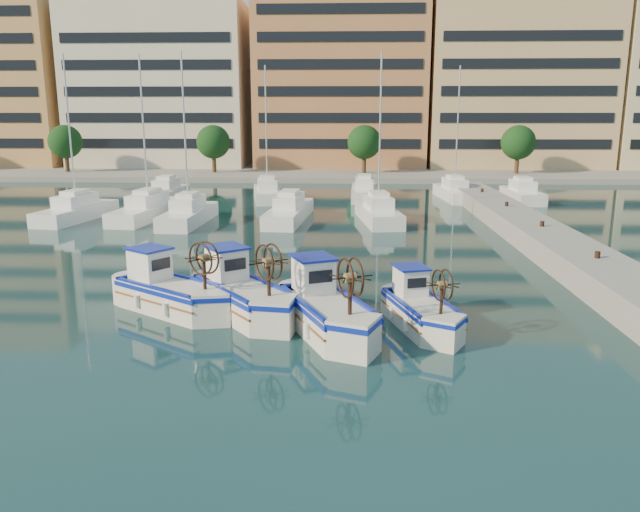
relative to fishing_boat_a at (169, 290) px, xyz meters
The scene contains 8 objects.
ground 5.22m from the fishing_boat_a, 15.97° to the right, with size 300.00×300.00×0.00m, color #1B4246.
quay 19.13m from the fishing_boat_a, 20.13° to the left, with size 3.00×60.00×1.20m, color gray.
waterfront 65.99m from the fishing_boat_a, 77.43° to the left, with size 180.00×40.00×25.60m.
yacht_marina 26.46m from the fishing_boat_a, 85.30° to the left, with size 37.60×22.07×11.50m.
fishing_boat_a is the anchor object (origin of this frame).
fishing_boat_b 2.87m from the fishing_boat_a, ahead, with size 4.47×5.02×3.11m.
fishing_boat_c 6.42m from the fishing_boat_a, 18.95° to the right, with size 3.75×5.16×3.11m.
fishing_boat_d 9.55m from the fishing_boat_a, ahead, with size 2.67×4.19×2.54m.
Camera 1 is at (1.78, -21.42, 7.44)m, focal length 35.00 mm.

